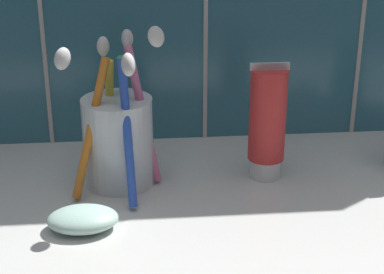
{
  "coord_description": "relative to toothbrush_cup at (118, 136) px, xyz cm",
  "views": [
    {
      "loc": [
        -6.69,
        -57.79,
        34.32
      ],
      "look_at": [
        -1.18,
        2.74,
        8.85
      ],
      "focal_mm": 60.0,
      "sensor_mm": 36.0,
      "label": 1
    }
  ],
  "objects": [
    {
      "name": "sink_counter",
      "position": [
        8.84,
        -6.78,
        -6.51
      ],
      "size": [
        78.36,
        38.72,
        2.0
      ],
      "primitive_type": "cube",
      "color": "silver",
      "rests_on": "ground"
    },
    {
      "name": "soap_bar",
      "position": [
        -3.46,
        -9.85,
        -4.43
      ],
      "size": [
        6.9,
        4.89,
        2.17
      ],
      "primitive_type": "ellipsoid",
      "color": "silver",
      "rests_on": "sink_counter"
    },
    {
      "name": "toothbrush_cup",
      "position": [
        0.0,
        0.0,
        0.0
      ],
      "size": [
        11.57,
        15.01,
        17.84
      ],
      "color": "silver",
      "rests_on": "sink_counter"
    },
    {
      "name": "toothpaste_tube",
      "position": [
        16.37,
        0.06,
        1.07
      ],
      "size": [
        4.27,
        4.06,
        13.34
      ],
      "color": "white",
      "rests_on": "sink_counter"
    }
  ]
}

